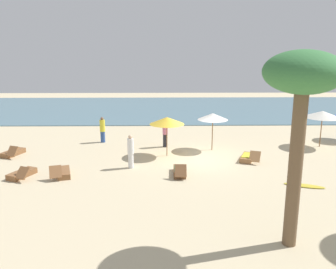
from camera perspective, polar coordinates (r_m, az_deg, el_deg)
ground_plane at (r=20.75m, az=4.63°, el=-3.96°), size 60.00×60.00×0.00m
ocean_water at (r=37.26m, az=2.18°, el=4.04°), size 48.00×16.00×0.06m
umbrella_1 at (r=20.95m, az=-0.17°, el=2.17°), size 2.00×2.00×2.30m
umbrella_2 at (r=22.35m, az=7.00°, el=2.79°), size 1.85×1.85×2.29m
umbrella_3 at (r=24.87m, az=22.94°, el=2.92°), size 2.25×2.25×2.30m
lounger_1 at (r=18.34m, az=1.83°, el=-5.75°), size 0.64×1.70×0.70m
lounger_2 at (r=18.90m, az=-16.06°, el=-5.72°), size 1.03×1.78×0.69m
lounger_3 at (r=23.31m, az=-22.99°, el=-2.62°), size 1.14×1.79×0.69m
lounger_4 at (r=21.02m, az=12.33°, el=-3.51°), size 1.18×1.80×0.67m
lounger_5 at (r=19.38m, az=-21.79°, el=-5.70°), size 1.23×1.79×0.67m
person_0 at (r=24.60m, az=-10.16°, el=0.75°), size 0.46×0.46×1.70m
person_1 at (r=19.20m, az=-5.83°, el=-2.61°), size 0.42×0.42×1.79m
person_2 at (r=23.09m, az=-0.44°, el=0.38°), size 0.48×0.48×1.88m
palm_1 at (r=11.47m, az=20.22°, el=7.39°), size 2.36×2.36×6.18m
dog at (r=26.30m, az=19.37°, el=-0.48°), size 0.43×0.79×0.36m
surfboard at (r=18.05m, az=20.47°, el=-7.46°), size 1.85×1.04×0.07m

